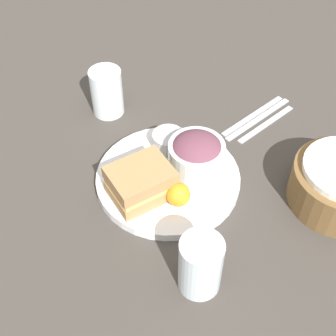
# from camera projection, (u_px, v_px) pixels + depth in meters

# --- Properties ---
(ground_plane) EXTENTS (4.00, 4.00, 0.00)m
(ground_plane) POSITION_uv_depth(u_px,v_px,m) (168.00, 182.00, 0.86)
(ground_plane) COLOR #3D3833
(plate) EXTENTS (0.26, 0.26, 0.02)m
(plate) POSITION_uv_depth(u_px,v_px,m) (168.00, 179.00, 0.86)
(plate) COLOR silver
(plate) RESTS_ON ground_plane
(sandwich) EXTENTS (0.12, 0.10, 0.06)m
(sandwich) POSITION_uv_depth(u_px,v_px,m) (141.00, 183.00, 0.80)
(sandwich) COLOR #A37A4C
(sandwich) RESTS_ON plate
(salad_bowl) EXTENTS (0.10, 0.10, 0.07)m
(salad_bowl) POSITION_uv_depth(u_px,v_px,m) (196.00, 154.00, 0.84)
(salad_bowl) COLOR silver
(salad_bowl) RESTS_ON plate
(dressing_cup) EXTENTS (0.06, 0.06, 0.03)m
(dressing_cup) POSITION_uv_depth(u_px,v_px,m) (168.00, 140.00, 0.89)
(dressing_cup) COLOR #B7B7BC
(dressing_cup) RESTS_ON plate
(orange_wedge) EXTENTS (0.04, 0.04, 0.04)m
(orange_wedge) POSITION_uv_depth(u_px,v_px,m) (178.00, 194.00, 0.79)
(orange_wedge) COLOR orange
(orange_wedge) RESTS_ON plate
(drink_glass) EXTENTS (0.07, 0.07, 0.10)m
(drink_glass) POSITION_uv_depth(u_px,v_px,m) (200.00, 265.00, 0.68)
(drink_glass) COLOR silver
(drink_glass) RESTS_ON ground_plane
(fork) EXTENTS (0.18, 0.01, 0.01)m
(fork) POSITION_uv_depth(u_px,v_px,m) (253.00, 115.00, 0.98)
(fork) COLOR #B2B2B7
(fork) RESTS_ON ground_plane
(knife) EXTENTS (0.19, 0.01, 0.01)m
(knife) POSITION_uv_depth(u_px,v_px,m) (259.00, 119.00, 0.98)
(knife) COLOR #B2B2B7
(knife) RESTS_ON ground_plane
(spoon) EXTENTS (0.16, 0.01, 0.01)m
(spoon) POSITION_uv_depth(u_px,v_px,m) (266.00, 124.00, 0.97)
(spoon) COLOR #B2B2B7
(spoon) RESTS_ON ground_plane
(water_glass) EXTENTS (0.07, 0.07, 0.10)m
(water_glass) POSITION_uv_depth(u_px,v_px,m) (107.00, 92.00, 0.96)
(water_glass) COLOR silver
(water_glass) RESTS_ON ground_plane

